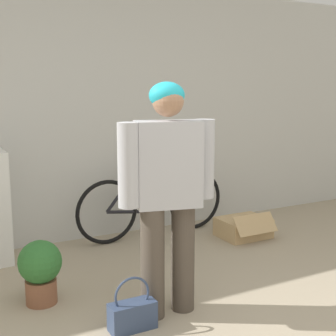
{
  "coord_description": "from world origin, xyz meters",
  "views": [
    {
      "loc": [
        -1.55,
        -1.67,
        1.57
      ],
      "look_at": [
        -0.11,
        1.05,
        1.03
      ],
      "focal_mm": 50.0,
      "sensor_mm": 36.0,
      "label": 1
    }
  ],
  "objects_px": {
    "bicycle": "(153,203)",
    "handbag": "(132,314)",
    "potted_plant": "(40,269)",
    "cardboard_box": "(243,227)",
    "person": "(168,185)"
  },
  "relations": [
    {
      "from": "handbag",
      "to": "potted_plant",
      "type": "xyz_separation_m",
      "value": [
        -0.44,
        0.66,
        0.16
      ]
    },
    {
      "from": "cardboard_box",
      "to": "potted_plant",
      "type": "height_order",
      "value": "potted_plant"
    },
    {
      "from": "bicycle",
      "to": "cardboard_box",
      "type": "height_order",
      "value": "bicycle"
    },
    {
      "from": "bicycle",
      "to": "cardboard_box",
      "type": "relative_size",
      "value": 3.39
    },
    {
      "from": "handbag",
      "to": "cardboard_box",
      "type": "relative_size",
      "value": 0.72
    },
    {
      "from": "person",
      "to": "handbag",
      "type": "bearing_deg",
      "value": -148.29
    },
    {
      "from": "bicycle",
      "to": "handbag",
      "type": "relative_size",
      "value": 4.7
    },
    {
      "from": "bicycle",
      "to": "potted_plant",
      "type": "bearing_deg",
      "value": -145.64
    },
    {
      "from": "handbag",
      "to": "potted_plant",
      "type": "distance_m",
      "value": 0.81
    },
    {
      "from": "handbag",
      "to": "cardboard_box",
      "type": "height_order",
      "value": "handbag"
    },
    {
      "from": "handbag",
      "to": "bicycle",
      "type": "bearing_deg",
      "value": 59.76
    },
    {
      "from": "person",
      "to": "bicycle",
      "type": "height_order",
      "value": "person"
    },
    {
      "from": "person",
      "to": "bicycle",
      "type": "relative_size",
      "value": 0.94
    },
    {
      "from": "cardboard_box",
      "to": "potted_plant",
      "type": "bearing_deg",
      "value": -166.33
    },
    {
      "from": "handbag",
      "to": "cardboard_box",
      "type": "bearing_deg",
      "value": 33.73
    }
  ]
}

